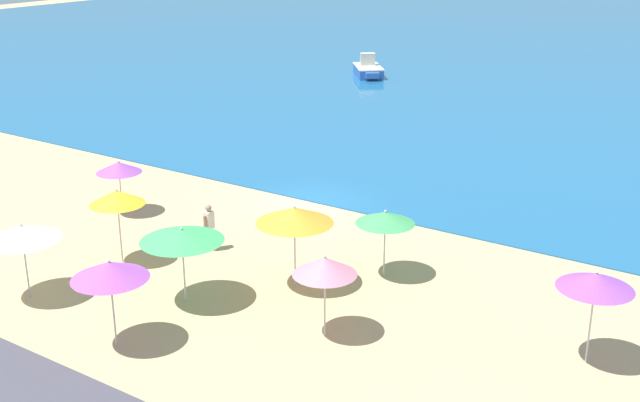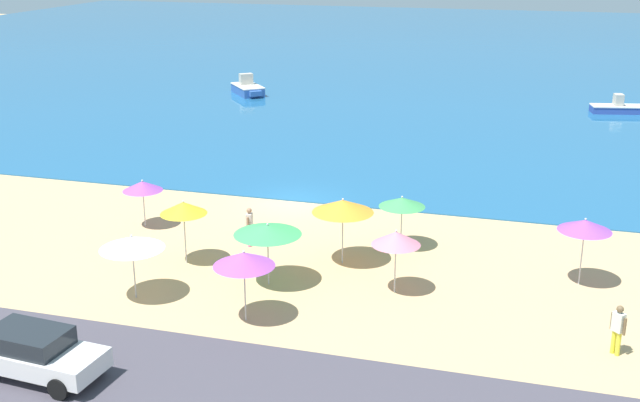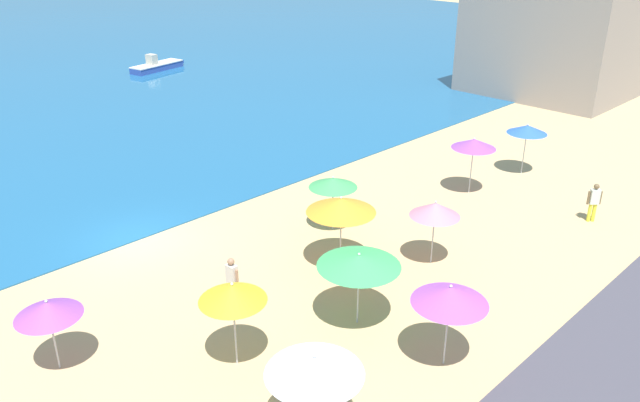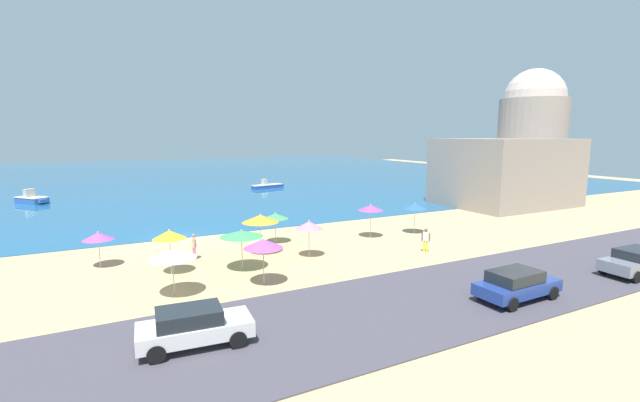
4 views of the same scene
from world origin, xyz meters
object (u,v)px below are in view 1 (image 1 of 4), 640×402
(beach_umbrella_0, at_px, (117,197))
(beach_umbrella_4, at_px, (294,215))
(beach_umbrella_11, at_px, (22,233))
(bather_0, at_px, (209,225))
(beach_umbrella_8, at_px, (182,235))
(skiff_nearshore, at_px, (368,70))
(beach_umbrella_3, at_px, (110,270))
(beach_umbrella_10, at_px, (385,218))
(beach_umbrella_5, at_px, (325,266))
(beach_umbrella_1, at_px, (596,281))
(beach_umbrella_7, at_px, (119,167))

(beach_umbrella_0, height_order, beach_umbrella_4, beach_umbrella_4)
(beach_umbrella_11, bearing_deg, bather_0, 70.21)
(beach_umbrella_8, height_order, skiff_nearshore, beach_umbrella_8)
(beach_umbrella_3, relative_size, beach_umbrella_11, 1.05)
(beach_umbrella_10, relative_size, bather_0, 1.36)
(beach_umbrella_8, height_order, bather_0, beach_umbrella_8)
(beach_umbrella_8, bearing_deg, beach_umbrella_4, 52.15)
(skiff_nearshore, bearing_deg, beach_umbrella_4, -63.07)
(beach_umbrella_5, xyz_separation_m, skiff_nearshore, (-18.66, 33.91, -1.58))
(beach_umbrella_0, distance_m, beach_umbrella_10, 8.73)
(beach_umbrella_1, relative_size, bather_0, 1.57)
(beach_umbrella_0, distance_m, beach_umbrella_1, 14.95)
(beach_umbrella_5, bearing_deg, beach_umbrella_8, -172.52)
(beach_umbrella_8, bearing_deg, bather_0, 120.71)
(skiff_nearshore, bearing_deg, beach_umbrella_8, -67.84)
(beach_umbrella_0, xyz_separation_m, beach_umbrella_11, (-0.35, -3.41, -0.19))
(beach_umbrella_4, xyz_separation_m, beach_umbrella_11, (-6.25, -5.10, -0.27))
(beach_umbrella_3, bearing_deg, beach_umbrella_10, 64.53)
(beach_umbrella_4, relative_size, bather_0, 1.62)
(beach_umbrella_11, distance_m, bather_0, 6.32)
(beach_umbrella_0, bearing_deg, beach_umbrella_4, 15.97)
(beach_umbrella_5, xyz_separation_m, beach_umbrella_8, (-4.59, -0.60, 0.06))
(beach_umbrella_1, distance_m, beach_umbrella_4, 8.91)
(beach_umbrella_8, xyz_separation_m, skiff_nearshore, (-14.06, 34.52, -1.64))
(bather_0, relative_size, skiff_nearshore, 0.42)
(beach_umbrella_0, bearing_deg, beach_umbrella_11, -95.94)
(beach_umbrella_5, relative_size, beach_umbrella_8, 0.97)
(beach_umbrella_4, bearing_deg, bather_0, 169.89)
(beach_umbrella_3, distance_m, skiff_nearshore, 40.16)
(skiff_nearshore, bearing_deg, beach_umbrella_10, -58.59)
(beach_umbrella_4, height_order, beach_umbrella_11, beach_umbrella_4)
(bather_0, bearing_deg, beach_umbrella_0, -125.74)
(beach_umbrella_1, distance_m, bather_0, 13.12)
(beach_umbrella_7, bearing_deg, beach_umbrella_10, 3.10)
(bather_0, bearing_deg, beach_umbrella_5, -23.16)
(beach_umbrella_8, relative_size, skiff_nearshore, 0.63)
(beach_umbrella_5, bearing_deg, beach_umbrella_10, 97.72)
(beach_umbrella_8, distance_m, bather_0, 4.19)
(beach_umbrella_5, relative_size, skiff_nearshore, 0.61)
(beach_umbrella_1, distance_m, skiff_nearshore, 40.18)
(skiff_nearshore, bearing_deg, beach_umbrella_11, -74.97)
(beach_umbrella_1, bearing_deg, beach_umbrella_4, -177.05)
(beach_umbrella_3, bearing_deg, beach_umbrella_5, 39.42)
(beach_umbrella_8, height_order, beach_umbrella_11, beach_umbrella_8)
(beach_umbrella_1, bearing_deg, skiff_nearshore, 128.63)
(beach_umbrella_3, xyz_separation_m, beach_umbrella_8, (-0.25, 2.97, -0.06))
(bather_0, bearing_deg, beach_umbrella_10, 13.76)
(beach_umbrella_7, bearing_deg, beach_umbrella_3, -43.92)
(bather_0, xyz_separation_m, skiff_nearshore, (-12.01, 31.07, -0.42))
(beach_umbrella_3, bearing_deg, skiff_nearshore, 110.89)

